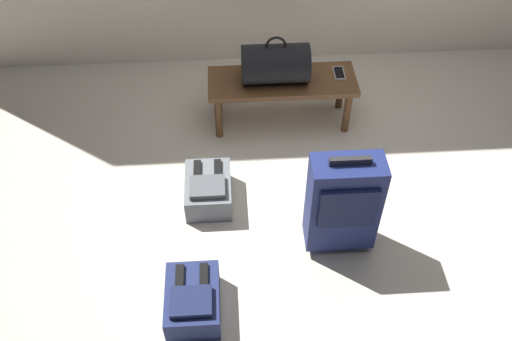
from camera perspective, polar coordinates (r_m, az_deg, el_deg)
The scene contains 7 objects.
ground_plane at distance 3.55m, azimuth 7.49°, elevation -3.13°, with size 6.60×6.60×0.00m, color beige.
bench at distance 3.86m, azimuth 2.66°, elevation 8.56°, with size 1.00×0.36×0.37m.
duffel_bag_black at distance 3.74m, azimuth 1.98°, elevation 10.78°, with size 0.44×0.26×0.34m.
cell_phone at distance 3.91m, azimuth 8.43°, elevation 9.77°, with size 0.07×0.14×0.01m.
suitcase_upright_navy at distance 3.08m, azimuth 8.85°, elevation -3.26°, with size 0.39×0.22×0.70m.
backpack_navy at distance 3.03m, azimuth -6.44°, elevation -12.97°, with size 0.28×0.38×0.21m.
backpack_grey at distance 3.47m, azimuth -4.86°, elevation -1.92°, with size 0.28×0.38×0.21m.
Camera 1 is at (-0.60, -2.23, 2.69)m, focal length 39.41 mm.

